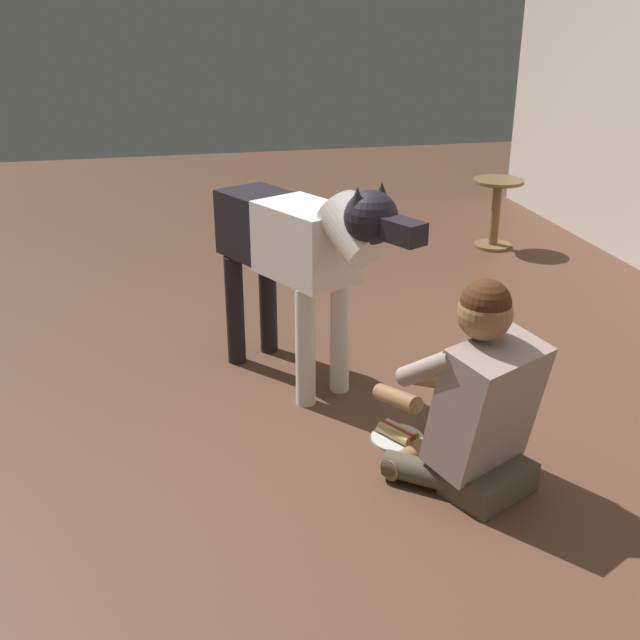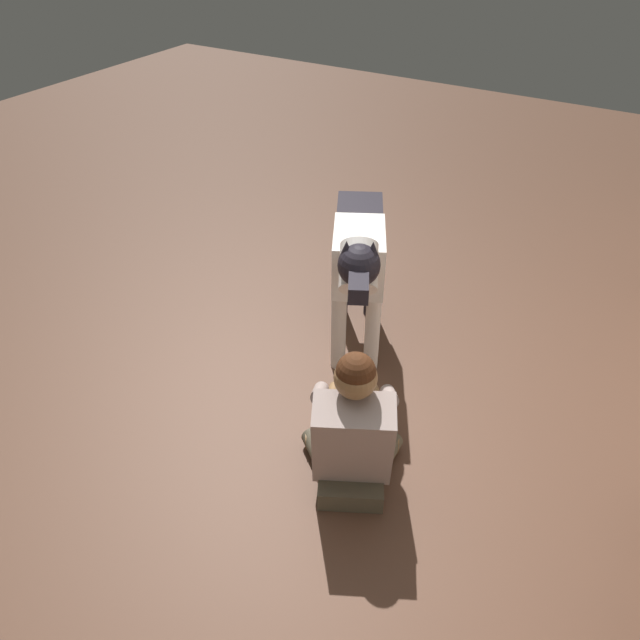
# 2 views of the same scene
# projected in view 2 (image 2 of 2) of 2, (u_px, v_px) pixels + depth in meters

# --- Properties ---
(ground_plane) EXTENTS (13.69, 13.69, 0.00)m
(ground_plane) POSITION_uv_depth(u_px,v_px,m) (305.00, 392.00, 3.86)
(ground_plane) COLOR brown
(person_sitting_on_floor) EXTENTS (0.73, 0.63, 0.88)m
(person_sitting_on_floor) POSITION_uv_depth(u_px,v_px,m) (353.00, 433.00, 3.09)
(person_sitting_on_floor) COLOR brown
(person_sitting_on_floor) RESTS_ON ground
(large_dog) EXTENTS (1.33, 0.76, 1.12)m
(large_dog) POSITION_uv_depth(u_px,v_px,m) (358.00, 258.00, 3.76)
(large_dog) COLOR silver
(large_dog) RESTS_ON ground
(hot_dog_on_plate) EXTENTS (0.24, 0.24, 0.06)m
(hot_dog_on_plate) POSITION_uv_depth(u_px,v_px,m) (352.00, 420.00, 3.63)
(hot_dog_on_plate) COLOR silver
(hot_dog_on_plate) RESTS_ON ground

